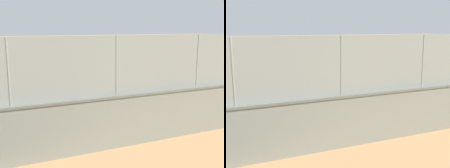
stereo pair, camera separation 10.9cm
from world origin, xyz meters
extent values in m
plane|color=tan|center=(0.00, 0.00, 0.00)|extent=(260.00, 260.00, 0.00)
cube|color=gray|center=(-0.28, 9.57, 0.88)|extent=(24.12, 0.98, 1.77)
cube|color=slate|center=(-0.28, 9.57, 1.81)|extent=(24.13, 1.04, 0.08)
cube|color=gray|center=(-0.28, 9.57, 2.84)|extent=(23.63, 0.63, 1.98)
cylinder|color=gray|center=(-1.97, 9.61, 2.84)|extent=(0.07, 0.07, 1.98)
cylinder|color=gray|center=(1.41, 9.53, 2.84)|extent=(0.07, 0.07, 1.98)
cylinder|color=gray|center=(4.79, 9.44, 2.84)|extent=(0.07, 0.07, 1.98)
cylinder|color=#591919|center=(3.34, 1.89, 0.38)|extent=(0.21, 0.21, 0.76)
cylinder|color=#591919|center=(3.21, 1.74, 0.38)|extent=(0.21, 0.21, 0.76)
cylinder|color=orange|center=(3.27, 1.82, 1.05)|extent=(0.48, 0.48, 0.56)
cylinder|color=#936B4C|center=(3.43, 2.07, 1.16)|extent=(0.46, 0.43, 0.16)
cylinder|color=#936B4C|center=(2.85, 1.80, 1.16)|extent=(0.46, 0.43, 0.16)
sphere|color=#936B4C|center=(3.27, 1.82, 1.44)|extent=(0.22, 0.22, 0.22)
cylinder|color=navy|center=(3.27, 1.82, 1.53)|extent=(0.32, 0.32, 0.05)
cylinder|color=black|center=(2.72, 1.92, 1.16)|extent=(0.25, 0.23, 0.04)
ellipsoid|color=#333338|center=(2.56, 2.06, 1.16)|extent=(0.24, 0.22, 0.24)
cylinder|color=black|center=(-4.92, 0.51, 0.39)|extent=(0.17, 0.17, 0.78)
cylinder|color=black|center=(-5.12, 0.54, 0.39)|extent=(0.17, 0.17, 0.78)
cylinder|color=beige|center=(-5.02, 0.52, 1.07)|extent=(0.39, 0.39, 0.58)
cylinder|color=brown|center=(-4.71, 0.52, 1.19)|extent=(0.18, 0.56, 0.17)
cylinder|color=brown|center=(-5.26, 0.87, 1.19)|extent=(0.18, 0.56, 0.17)
sphere|color=brown|center=(-5.02, 0.52, 1.47)|extent=(0.22, 0.22, 0.22)
cylinder|color=black|center=(-5.02, 0.52, 1.57)|extent=(0.27, 0.27, 0.05)
sphere|color=orange|center=(3.96, 3.95, 0.06)|extent=(0.11, 0.11, 0.11)
camera|label=1|loc=(5.62, 17.94, 4.07)|focal=46.02mm
camera|label=2|loc=(5.52, 17.98, 4.07)|focal=46.02mm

